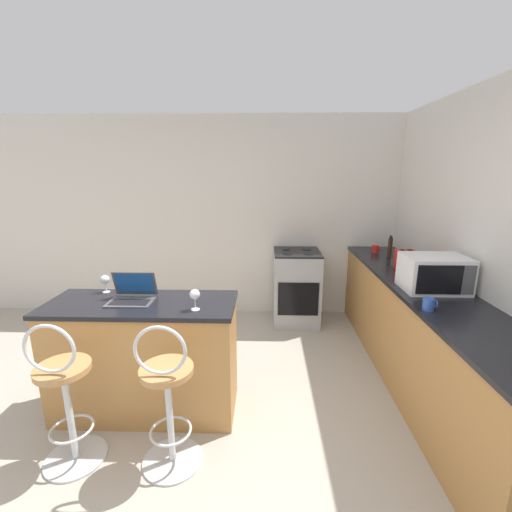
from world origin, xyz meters
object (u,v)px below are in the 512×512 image
Objects in this scene: bar_stool_far at (168,399)px; wine_glass_short at (195,295)px; mug_red at (375,249)px; stove_range at (296,287)px; bar_stool_near at (65,397)px; toaster at (409,262)px; pepper_mill at (390,247)px; wine_glass_tall at (105,280)px; laptop at (132,294)px; mug_blue at (429,304)px; microwave at (434,273)px.

bar_stool_far is 6.71× the size of wine_glass_short.
mug_red is (1.96, 2.24, 0.49)m from bar_stool_far.
mug_red is at bearing -2.04° from stove_range.
toaster reaches higher than bar_stool_near.
bar_stool_near is at bearing -143.56° from pepper_mill.
mug_red is 0.68× the size of wine_glass_tall.
mug_blue is at bearing -3.38° from laptop.
wine_glass_tall is (-2.66, -1.49, 0.06)m from mug_red.
mug_blue is (-0.23, -0.44, -0.10)m from microwave.
bar_stool_far is 1.91m from mug_blue.
bar_stool_near is at bearing -169.69° from mug_blue.
wine_glass_short is at bearing -165.97° from microwave.
toaster reaches higher than bar_stool_far.
mug_blue and mug_red have the same top height.
toaster is (2.70, 1.42, 0.54)m from bar_stool_near.
wine_glass_short reaches higher than wine_glass_tall.
pepper_mill is (0.09, -0.23, 0.08)m from mug_red.
toaster is 0.59m from pepper_mill.
toaster is 1.22× the size of pepper_mill.
wine_glass_tall is (-1.71, -1.52, 0.57)m from stove_range.
toaster is (2.44, 0.85, 0.05)m from laptop.
wine_glass_short is (-1.91, -0.48, -0.04)m from microwave.
mug_red is at bearing 44.73° from wine_glass_short.
laptop reaches higher than stove_range.
wine_glass_short is (0.81, -0.34, 0.01)m from wine_glass_tall.
mug_red is at bearing 29.22° from wine_glass_tall.
microwave is at bearing 14.03° from wine_glass_short.
wine_glass_short reaches higher than bar_stool_near.
pepper_mill reaches higher than laptop.
microwave is 0.54m from toaster.
microwave is at bearing -87.28° from mug_red.
laptop is 0.55m from wine_glass_short.
bar_stool_far is 11.01× the size of mug_blue.
toaster is 0.82m from mug_red.
mug_blue is 0.64× the size of wine_glass_tall.
bar_stool_far is at bearing -54.95° from laptop.
laptop is 0.34m from wine_glass_tall.
wine_glass_tall is at bearing 92.18° from bar_stool_near.
laptop is (0.26, 0.58, 0.50)m from bar_stool_near.
toaster is (0.01, 0.54, -0.05)m from microwave.
stove_range is 2.05m from mug_blue.
stove_range is (-1.02, 0.85, -0.57)m from toaster.
laptop is 3.55× the size of mug_blue.
stove_range is 9.42× the size of mug_red.
laptop is 2.28× the size of wine_glass_tall.
laptop is 3.35× the size of mug_red.
mug_red is 0.26m from pepper_mill.
wine_glass_short is at bearing 27.53° from bar_stool_near.
mug_red is (0.17, 1.79, 0.00)m from mug_blue.
bar_stool_far is 0.70m from wine_glass_short.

